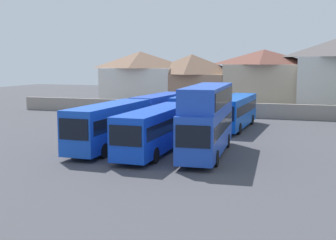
{
  "coord_description": "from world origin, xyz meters",
  "views": [
    {
      "loc": [
        11.19,
        -31.71,
        6.81
      ],
      "look_at": [
        0.0,
        3.0,
        2.08
      ],
      "focal_mm": 47.96,
      "sensor_mm": 36.0,
      "label": 1
    }
  ],
  "objects_px": {
    "bus_5": "(194,108)",
    "house_terrace_left": "(140,79)",
    "house_terrace_right": "(263,79)",
    "bus_3": "(207,116)",
    "house_terrace_far_right": "(336,75)",
    "bus_4": "(160,108)",
    "bus_6": "(235,110)",
    "bus_2": "(157,127)",
    "bus_1": "(110,124)",
    "house_terrace_centre": "(192,81)"
  },
  "relations": [
    {
      "from": "bus_1",
      "to": "house_terrace_centre",
      "type": "distance_m",
      "value": 32.52
    },
    {
      "from": "bus_1",
      "to": "bus_2",
      "type": "relative_size",
      "value": 0.91
    },
    {
      "from": "bus_4",
      "to": "bus_5",
      "type": "xyz_separation_m",
      "value": [
        3.7,
        0.16,
        0.05
      ]
    },
    {
      "from": "bus_1",
      "to": "house_terrace_right",
      "type": "relative_size",
      "value": 1.01
    },
    {
      "from": "bus_2",
      "to": "bus_3",
      "type": "distance_m",
      "value": 3.99
    },
    {
      "from": "house_terrace_far_right",
      "to": "house_terrace_right",
      "type": "bearing_deg",
      "value": 175.69
    },
    {
      "from": "bus_3",
      "to": "bus_5",
      "type": "bearing_deg",
      "value": -165.49
    },
    {
      "from": "house_terrace_centre",
      "to": "bus_1",
      "type": "bearing_deg",
      "value": -86.46
    },
    {
      "from": "bus_2",
      "to": "bus_3",
      "type": "bearing_deg",
      "value": 91.39
    },
    {
      "from": "bus_6",
      "to": "house_terrace_far_right",
      "type": "height_order",
      "value": "house_terrace_far_right"
    },
    {
      "from": "bus_1",
      "to": "house_terrace_far_right",
      "type": "height_order",
      "value": "house_terrace_far_right"
    },
    {
      "from": "house_terrace_centre",
      "to": "bus_3",
      "type": "bearing_deg",
      "value": -73.16
    },
    {
      "from": "bus_5",
      "to": "house_terrace_left",
      "type": "xyz_separation_m",
      "value": [
        -13.43,
        18.95,
        2.33
      ]
    },
    {
      "from": "bus_2",
      "to": "bus_4",
      "type": "height_order",
      "value": "bus_4"
    },
    {
      "from": "bus_4",
      "to": "bus_6",
      "type": "bearing_deg",
      "value": 96.41
    },
    {
      "from": "bus_1",
      "to": "house_terrace_centre",
      "type": "xyz_separation_m",
      "value": [
        -2.0,
        32.39,
        2.03
      ]
    },
    {
      "from": "bus_5",
      "to": "house_terrace_far_right",
      "type": "relative_size",
      "value": 1.07
    },
    {
      "from": "bus_2",
      "to": "bus_3",
      "type": "height_order",
      "value": "bus_3"
    },
    {
      "from": "bus_5",
      "to": "bus_2",
      "type": "bearing_deg",
      "value": 1.22
    },
    {
      "from": "bus_6",
      "to": "house_terrace_far_right",
      "type": "distance_m",
      "value": 21.66
    },
    {
      "from": "house_terrace_left",
      "to": "bus_2",
      "type": "bearing_deg",
      "value": -66.63
    },
    {
      "from": "bus_1",
      "to": "house_terrace_left",
      "type": "distance_m",
      "value": 34.26
    },
    {
      "from": "house_terrace_centre",
      "to": "house_terrace_far_right",
      "type": "relative_size",
      "value": 1.04
    },
    {
      "from": "bus_3",
      "to": "house_terrace_far_right",
      "type": "bearing_deg",
      "value": 158.71
    },
    {
      "from": "house_terrace_far_right",
      "to": "bus_6",
      "type": "bearing_deg",
      "value": -119.04
    },
    {
      "from": "bus_2",
      "to": "bus_6",
      "type": "height_order",
      "value": "bus_2"
    },
    {
      "from": "bus_4",
      "to": "bus_3",
      "type": "bearing_deg",
      "value": 35.21
    },
    {
      "from": "house_terrace_far_right",
      "to": "bus_3",
      "type": "bearing_deg",
      "value": -107.36
    },
    {
      "from": "bus_6",
      "to": "house_terrace_right",
      "type": "relative_size",
      "value": 1.08
    },
    {
      "from": "bus_4",
      "to": "bus_2",
      "type": "bearing_deg",
      "value": 21.66
    },
    {
      "from": "bus_1",
      "to": "bus_4",
      "type": "xyz_separation_m",
      "value": [
        -0.46,
        13.52,
        -0.11
      ]
    },
    {
      "from": "bus_3",
      "to": "bus_5",
      "type": "xyz_separation_m",
      "value": [
        -4.54,
        13.61,
        -0.91
      ]
    },
    {
      "from": "house_terrace_right",
      "to": "house_terrace_left",
      "type": "bearing_deg",
      "value": -177.76
    },
    {
      "from": "bus_3",
      "to": "bus_1",
      "type": "bearing_deg",
      "value": -93.44
    },
    {
      "from": "bus_4",
      "to": "house_terrace_centre",
      "type": "distance_m",
      "value": 19.06
    },
    {
      "from": "bus_1",
      "to": "bus_4",
      "type": "relative_size",
      "value": 1.05
    },
    {
      "from": "bus_1",
      "to": "bus_4",
      "type": "bearing_deg",
      "value": -176.95
    },
    {
      "from": "bus_4",
      "to": "house_terrace_centre",
      "type": "xyz_separation_m",
      "value": [
        -1.55,
        18.88,
        2.14
      ]
    },
    {
      "from": "bus_4",
      "to": "bus_5",
      "type": "bearing_deg",
      "value": 96.19
    },
    {
      "from": "bus_6",
      "to": "bus_5",
      "type": "bearing_deg",
      "value": -84.99
    },
    {
      "from": "house_terrace_centre",
      "to": "house_terrace_far_right",
      "type": "xyz_separation_m",
      "value": [
        19.96,
        0.23,
        1.02
      ]
    },
    {
      "from": "house_terrace_centre",
      "to": "house_terrace_far_right",
      "type": "bearing_deg",
      "value": 0.66
    },
    {
      "from": "bus_3",
      "to": "house_terrace_right",
      "type": "bearing_deg",
      "value": 175.21
    },
    {
      "from": "bus_2",
      "to": "bus_5",
      "type": "xyz_separation_m",
      "value": [
        -0.67,
        13.68,
        0.06
      ]
    },
    {
      "from": "bus_3",
      "to": "bus_5",
      "type": "distance_m",
      "value": 14.38
    },
    {
      "from": "bus_1",
      "to": "house_terrace_far_right",
      "type": "bearing_deg",
      "value": 152.29
    },
    {
      "from": "bus_2",
      "to": "house_terrace_centre",
      "type": "distance_m",
      "value": 33.01
    },
    {
      "from": "bus_4",
      "to": "house_terrace_far_right",
      "type": "relative_size",
      "value": 1.01
    },
    {
      "from": "bus_1",
      "to": "bus_6",
      "type": "relative_size",
      "value": 0.94
    },
    {
      "from": "house_terrace_right",
      "to": "house_terrace_far_right",
      "type": "distance_m",
      "value": 9.73
    }
  ]
}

